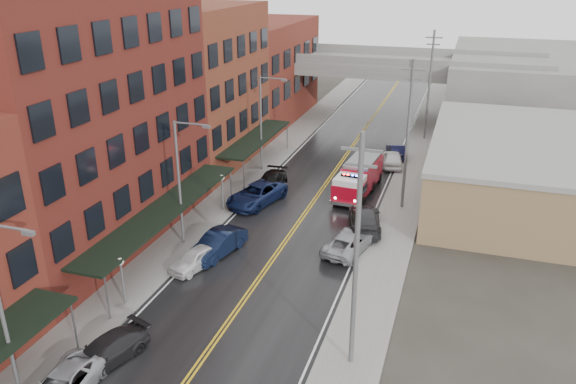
% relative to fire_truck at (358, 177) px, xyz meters
% --- Properties ---
extents(road, '(11.00, 160.00, 0.02)m').
position_rel_fire_truck_xyz_m(road, '(-3.15, -7.04, -1.51)').
color(road, black).
rests_on(road, ground).
extents(sidewalk_left, '(3.00, 160.00, 0.15)m').
position_rel_fire_truck_xyz_m(sidewalk_left, '(-10.45, -7.04, -1.44)').
color(sidewalk_left, slate).
rests_on(sidewalk_left, ground).
extents(sidewalk_right, '(3.00, 160.00, 0.15)m').
position_rel_fire_truck_xyz_m(sidewalk_right, '(4.15, -7.04, -1.44)').
color(sidewalk_right, slate).
rests_on(sidewalk_right, ground).
extents(curb_left, '(0.30, 160.00, 0.15)m').
position_rel_fire_truck_xyz_m(curb_left, '(-8.80, -7.04, -1.44)').
color(curb_left, gray).
rests_on(curb_left, ground).
extents(curb_right, '(0.30, 160.00, 0.15)m').
position_rel_fire_truck_xyz_m(curb_right, '(2.50, -7.04, -1.44)').
color(curb_right, gray).
rests_on(curb_right, ground).
extents(brick_building_b, '(9.00, 20.00, 18.00)m').
position_rel_fire_truck_xyz_m(brick_building_b, '(-16.45, -14.04, 7.48)').
color(brick_building_b, '#591817').
rests_on(brick_building_b, ground).
extents(brick_building_c, '(9.00, 15.00, 15.00)m').
position_rel_fire_truck_xyz_m(brick_building_c, '(-16.45, 3.46, 5.98)').
color(brick_building_c, brown).
rests_on(brick_building_c, ground).
extents(brick_building_far, '(9.00, 20.00, 12.00)m').
position_rel_fire_truck_xyz_m(brick_building_far, '(-16.45, 20.96, 4.48)').
color(brick_building_far, maroon).
rests_on(brick_building_far, ground).
extents(tan_building, '(14.00, 22.00, 5.00)m').
position_rel_fire_truck_xyz_m(tan_building, '(12.85, 2.96, 0.98)').
color(tan_building, '#92754E').
rests_on(tan_building, ground).
extents(right_far_block, '(18.00, 30.00, 8.00)m').
position_rel_fire_truck_xyz_m(right_far_block, '(14.85, 32.96, 2.48)').
color(right_far_block, slate).
rests_on(right_far_block, ground).
extents(awning_1, '(2.60, 18.00, 3.09)m').
position_rel_fire_truck_xyz_m(awning_1, '(-10.64, -14.04, 1.47)').
color(awning_1, black).
rests_on(awning_1, ground).
extents(awning_2, '(2.60, 13.00, 3.09)m').
position_rel_fire_truck_xyz_m(awning_2, '(-10.64, 3.46, 1.47)').
color(awning_2, black).
rests_on(awning_2, ground).
extents(globe_lamp_1, '(0.44, 0.44, 3.12)m').
position_rel_fire_truck_xyz_m(globe_lamp_1, '(-9.55, -21.04, 0.80)').
color(globe_lamp_1, '#59595B').
rests_on(globe_lamp_1, ground).
extents(globe_lamp_2, '(0.44, 0.44, 3.12)m').
position_rel_fire_truck_xyz_m(globe_lamp_2, '(-9.55, -7.04, 0.80)').
color(globe_lamp_2, '#59595B').
rests_on(globe_lamp_2, ground).
extents(street_lamp_0, '(2.64, 0.22, 9.00)m').
position_rel_fire_truck_xyz_m(street_lamp_0, '(-9.70, -29.04, 3.67)').
color(street_lamp_0, '#59595B').
rests_on(street_lamp_0, ground).
extents(street_lamp_1, '(2.64, 0.22, 9.00)m').
position_rel_fire_truck_xyz_m(street_lamp_1, '(-9.70, -13.04, 3.67)').
color(street_lamp_1, '#59595B').
rests_on(street_lamp_1, ground).
extents(street_lamp_2, '(2.64, 0.22, 9.00)m').
position_rel_fire_truck_xyz_m(street_lamp_2, '(-9.70, 2.96, 3.67)').
color(street_lamp_2, '#59595B').
rests_on(street_lamp_2, ground).
extents(utility_pole_0, '(1.80, 0.24, 12.00)m').
position_rel_fire_truck_xyz_m(utility_pole_0, '(4.05, -22.04, 4.79)').
color(utility_pole_0, '#59595B').
rests_on(utility_pole_0, ground).
extents(utility_pole_1, '(1.80, 0.24, 12.00)m').
position_rel_fire_truck_xyz_m(utility_pole_1, '(4.05, -2.04, 4.79)').
color(utility_pole_1, '#59595B').
rests_on(utility_pole_1, ground).
extents(utility_pole_2, '(1.80, 0.24, 12.00)m').
position_rel_fire_truck_xyz_m(utility_pole_2, '(4.05, 17.96, 4.79)').
color(utility_pole_2, '#59595B').
rests_on(utility_pole_2, ground).
extents(overpass, '(40.00, 10.00, 7.50)m').
position_rel_fire_truck_xyz_m(overpass, '(-3.15, 24.96, 4.47)').
color(overpass, slate).
rests_on(overpass, ground).
extents(fire_truck, '(3.58, 7.84, 2.80)m').
position_rel_fire_truck_xyz_m(fire_truck, '(0.00, 0.00, 0.00)').
color(fire_truck, '#9E0718').
rests_on(fire_truck, ground).
extents(parked_car_left_3, '(3.24, 4.99, 1.35)m').
position_rel_fire_truck_xyz_m(parked_car_left_3, '(-7.56, -25.74, -0.84)').
color(parked_car_left_3, black).
rests_on(parked_car_left_3, ground).
extents(parked_car_left_4, '(2.79, 4.28, 1.36)m').
position_rel_fire_truck_xyz_m(parked_car_left_4, '(-7.59, -15.84, -0.84)').
color(parked_car_left_4, silver).
rests_on(parked_car_left_4, ground).
extents(parked_car_left_5, '(2.78, 5.16, 1.61)m').
position_rel_fire_truck_xyz_m(parked_car_left_5, '(-6.96, -13.76, -0.71)').
color(parked_car_left_5, black).
rests_on(parked_car_left_5, ground).
extents(parked_car_left_6, '(4.22, 6.51, 1.67)m').
position_rel_fire_truck_xyz_m(parked_car_left_6, '(-7.53, -4.76, -0.68)').
color(parked_car_left_6, '#111C42').
rests_on(parked_car_left_6, ground).
extents(parked_car_left_7, '(2.57, 5.53, 1.56)m').
position_rel_fire_truck_xyz_m(parked_car_left_7, '(-7.32, -2.04, -0.74)').
color(parked_car_left_7, black).
rests_on(parked_car_left_7, ground).
extents(parked_car_right_0, '(3.37, 5.45, 1.41)m').
position_rel_fire_truck_xyz_m(parked_car_right_0, '(1.49, -10.56, -0.81)').
color(parked_car_right_0, gray).
rests_on(parked_car_right_0, ground).
extents(parked_car_right_1, '(3.53, 6.15, 1.68)m').
position_rel_fire_truck_xyz_m(parked_car_right_1, '(1.85, -6.83, -0.68)').
color(parked_car_right_1, '#2B2B2E').
rests_on(parked_car_right_1, ground).
extents(parked_car_right_2, '(2.65, 4.91, 1.59)m').
position_rel_fire_truck_xyz_m(parked_car_right_2, '(1.85, 7.91, -0.72)').
color(parked_car_right_2, white).
rests_on(parked_car_right_2, ground).
extents(parked_car_right_3, '(2.66, 4.41, 1.37)m').
position_rel_fire_truck_xyz_m(parked_car_right_3, '(1.85, 10.76, -0.83)').
color(parked_car_right_3, black).
rests_on(parked_car_right_3, ground).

